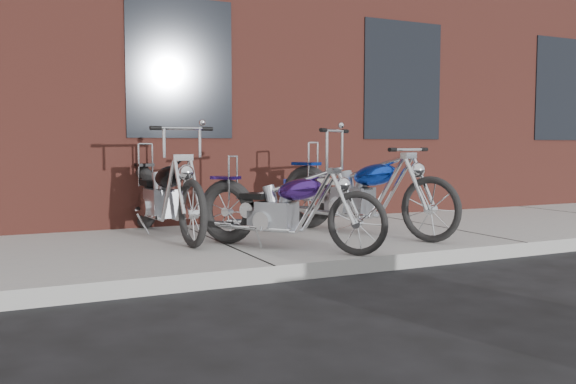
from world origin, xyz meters
TOP-DOWN VIEW (x-y plane):
  - ground at (0.00, 0.00)m, footprint 120.00×120.00m
  - sidewalk at (0.00, 1.50)m, footprint 22.00×3.00m
  - building_brick at (0.00, 8.00)m, footprint 22.00×10.00m
  - chopper_purple at (0.45, 0.78)m, footprint 1.34×1.82m
  - chopper_blue at (1.70, 1.33)m, footprint 1.08×2.36m
  - chopper_third at (-0.45, 2.15)m, footprint 0.60×2.47m

SIDE VIEW (x-z plane):
  - ground at x=0.00m, z-range 0.00..0.00m
  - sidewalk at x=0.00m, z-range 0.00..0.15m
  - chopper_purple at x=0.45m, z-range -0.07..1.15m
  - chopper_third at x=-0.45m, z-range -0.03..1.22m
  - chopper_blue at x=1.70m, z-range 0.06..1.15m
  - building_brick at x=0.00m, z-range 0.00..8.00m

